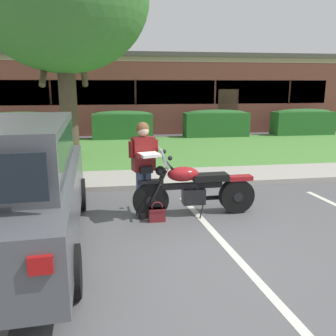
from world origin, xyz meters
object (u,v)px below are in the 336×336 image
at_px(motorcycle, 199,189).
at_px(hedge_center_right, 216,123).
at_px(brick_building, 129,92).
at_px(hedge_right, 303,121).
at_px(handbag, 157,214).
at_px(parked_suv_adjacent, 7,185).
at_px(hedge_left, 21,126).
at_px(rider_person, 144,162).
at_px(hedge_center_left, 122,124).

bearing_deg(motorcycle, hedge_center_right, 72.08).
distance_m(hedge_center_right, brick_building, 8.08).
relative_size(motorcycle, hedge_right, 0.80).
bearing_deg(handbag, parked_suv_adjacent, -161.79).
bearing_deg(hedge_center_right, motorcycle, -107.92).
relative_size(motorcycle, hedge_left, 0.79).
distance_m(hedge_left, hedge_center_right, 8.29).
distance_m(rider_person, parked_suv_adjacent, 2.23).
xyz_separation_m(motorcycle, hedge_center_left, (-1.10, 9.42, 0.16)).
xyz_separation_m(rider_person, handbag, (0.20, -0.25, -0.86)).
xyz_separation_m(hedge_center_left, hedge_right, (8.29, 0.00, -0.00)).
xyz_separation_m(hedge_left, hedge_right, (12.43, 0.00, 0.00)).
xyz_separation_m(handbag, hedge_right, (7.98, 9.65, 0.51)).
relative_size(parked_suv_adjacent, brick_building, 0.22).
relative_size(motorcycle, hedge_center_left, 0.89).
height_order(rider_person, parked_suv_adjacent, parked_suv_adjacent).
height_order(parked_suv_adjacent, hedge_right, parked_suv_adjacent).
bearing_deg(motorcycle, rider_person, 178.49).
distance_m(handbag, hedge_center_right, 10.40).
relative_size(rider_person, hedge_right, 0.61).
height_order(handbag, hedge_center_left, hedge_center_left).
height_order(parked_suv_adjacent, hedge_left, parked_suv_adjacent).
bearing_deg(brick_building, hedge_center_left, -95.33).
bearing_deg(hedge_right, hedge_center_left, -180.00).
bearing_deg(motorcycle, handbag, -164.12).
xyz_separation_m(hedge_left, brick_building, (4.82, 7.19, 1.24)).
distance_m(handbag, hedge_left, 10.64).
bearing_deg(hedge_center_left, rider_person, -89.33).
xyz_separation_m(hedge_right, brick_building, (-7.62, 7.19, 1.24)).
height_order(hedge_center_left, hedge_center_right, same).
xyz_separation_m(parked_suv_adjacent, hedge_left, (-2.25, 10.37, -0.30)).
bearing_deg(motorcycle, parked_suv_adjacent, -162.40).
distance_m(rider_person, handbag, 0.92).
bearing_deg(hedge_right, hedge_left, -180.00).
relative_size(hedge_left, brick_building, 0.13).
distance_m(parked_suv_adjacent, brick_building, 17.77).
xyz_separation_m(handbag, hedge_center_left, (-0.31, 9.65, 0.51)).
relative_size(hedge_left, hedge_right, 1.01).
relative_size(rider_person, parked_suv_adjacent, 0.35).
bearing_deg(hedge_center_left, motorcycle, -83.36).
xyz_separation_m(handbag, parked_suv_adjacent, (-2.20, -0.72, 0.81)).
bearing_deg(motorcycle, hedge_center_left, 96.64).
relative_size(motorcycle, brick_building, 0.10).
bearing_deg(hedge_right, motorcycle, -127.35).
relative_size(parked_suv_adjacent, hedge_center_left, 1.95).
bearing_deg(hedge_left, hedge_right, 0.00).
height_order(rider_person, hedge_center_right, rider_person).
bearing_deg(hedge_center_right, rider_person, -113.24).
bearing_deg(hedge_right, brick_building, 136.65).
xyz_separation_m(rider_person, hedge_right, (8.18, 9.40, -0.36)).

